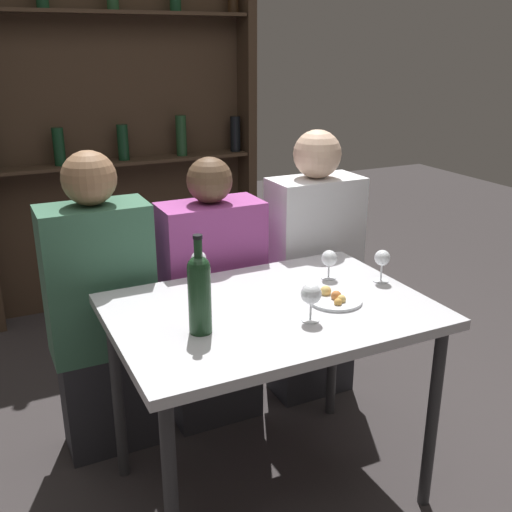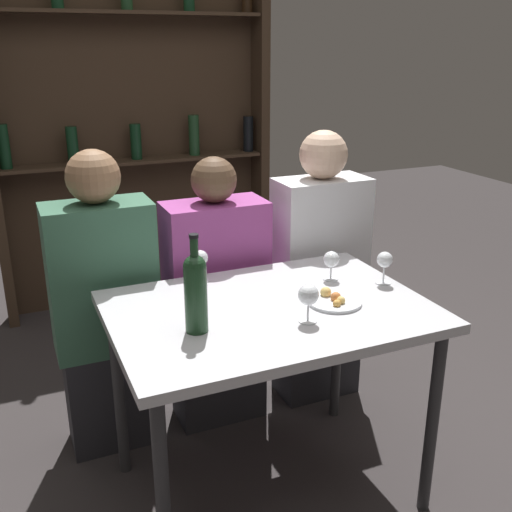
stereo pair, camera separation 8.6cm
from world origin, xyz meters
The scene contains 12 objects.
ground_plane centered at (0.00, 0.00, 0.00)m, with size 10.00×10.00×0.00m, color #332D2D.
dining_table centered at (0.00, 0.00, 0.70)m, with size 1.10×0.78×0.78m.
wine_rack_wall centered at (0.00, 2.04, 1.05)m, with size 1.74×0.21×2.07m.
wine_bottle centered at (-0.29, -0.08, 0.92)m, with size 0.07×0.07×0.32m.
wine_glass_0 centered at (0.33, 0.14, 0.85)m, with size 0.06×0.06×0.11m.
wine_glass_1 centered at (0.49, 0.02, 0.87)m, with size 0.06×0.06×0.13m.
wine_glass_2 centered at (-0.14, 0.32, 0.87)m, with size 0.06×0.06×0.13m.
wine_glass_3 centered at (0.07, -0.16, 0.87)m, with size 0.07×0.07×0.13m.
food_plate_0 centered at (0.22, -0.06, 0.79)m, with size 0.19×0.19×0.04m.
seated_person_left centered at (-0.48, 0.55, 0.60)m, with size 0.42×0.22×1.27m.
seated_person_center centered at (0.00, 0.55, 0.56)m, with size 0.43×0.22×1.21m.
seated_person_right centered at (0.51, 0.55, 0.61)m, with size 0.42×0.22×1.29m.
Camera 2 is at (-0.80, -1.73, 1.64)m, focal length 42.00 mm.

